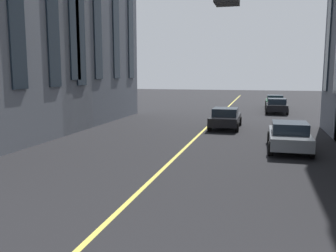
# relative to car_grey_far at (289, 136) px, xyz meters

# --- Properties ---
(lane_centre_line) EXTENTS (80.00, 0.16, 0.01)m
(lane_centre_line) POSITION_rel_car_grey_far_xyz_m (3.54, 4.90, -0.70)
(lane_centre_line) COLOR #D8C64C
(lane_centre_line) RESTS_ON ground_plane
(car_grey_far) EXTENTS (4.40, 1.95, 1.37)m
(car_grey_far) POSITION_rel_car_grey_far_xyz_m (0.00, 0.00, 0.00)
(car_grey_far) COLOR slate
(car_grey_far) RESTS_ON ground_plane
(car_black_parked_b) EXTENTS (4.40, 1.95, 1.37)m
(car_black_parked_b) POSITION_rel_car_grey_far_xyz_m (16.74, 0.00, 0.00)
(car_black_parked_b) COLOR black
(car_black_parked_b) RESTS_ON ground_plane
(car_black_oncoming) EXTENTS (4.40, 1.95, 1.37)m
(car_black_oncoming) POSITION_rel_car_grey_far_xyz_m (6.28, 3.64, 0.00)
(car_black_oncoming) COLOR black
(car_black_oncoming) RESTS_ON ground_plane
(car_green_near) EXTENTS (4.40, 1.95, 1.37)m
(car_green_near) POSITION_rel_car_grey_far_xyz_m (22.12, 0.00, 0.00)
(car_green_near) COLOR #1E6038
(car_green_near) RESTS_ON ground_plane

